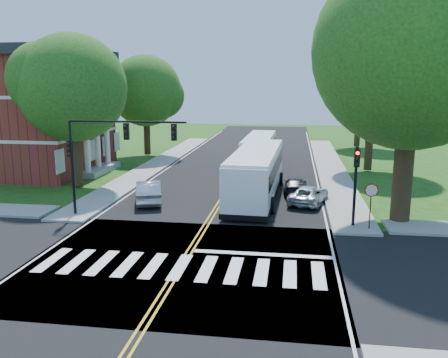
% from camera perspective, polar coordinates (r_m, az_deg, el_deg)
% --- Properties ---
extents(ground, '(140.00, 140.00, 0.00)m').
position_cam_1_polar(ground, '(21.73, -5.00, -10.03)').
color(ground, '#1A4912').
rests_on(ground, ground).
extents(road, '(14.00, 96.00, 0.01)m').
position_cam_1_polar(road, '(38.76, 1.12, -0.24)').
color(road, black).
rests_on(road, ground).
extents(cross_road, '(60.00, 12.00, 0.01)m').
position_cam_1_polar(cross_road, '(21.73, -5.00, -10.02)').
color(cross_road, black).
rests_on(cross_road, ground).
extents(center_line, '(0.36, 70.00, 0.01)m').
position_cam_1_polar(center_line, '(42.65, 1.80, 0.87)').
color(center_line, gold).
rests_on(center_line, road).
extents(edge_line_w, '(0.12, 70.00, 0.01)m').
position_cam_1_polar(edge_line_w, '(43.93, -7.05, 1.11)').
color(edge_line_w, silver).
rests_on(edge_line_w, road).
extents(edge_line_e, '(0.12, 70.00, 0.01)m').
position_cam_1_polar(edge_line_e, '(42.43, 10.96, 0.61)').
color(edge_line_e, silver).
rests_on(edge_line_e, road).
extents(crosswalk, '(12.60, 3.00, 0.01)m').
position_cam_1_polar(crosswalk, '(21.27, -5.32, -10.48)').
color(crosswalk, silver).
rests_on(crosswalk, road).
extents(stop_bar, '(6.60, 0.40, 0.01)m').
position_cam_1_polar(stop_bar, '(22.72, 4.68, -9.00)').
color(stop_bar, silver).
rests_on(stop_bar, road).
extents(sidewalk_nw, '(2.60, 40.00, 0.15)m').
position_cam_1_polar(sidewalk_nw, '(47.17, -7.85, 1.89)').
color(sidewalk_nw, gray).
rests_on(sidewalk_nw, ground).
extents(sidewalk_ne, '(2.60, 40.00, 0.15)m').
position_cam_1_polar(sidewalk_ne, '(45.46, 12.69, 1.35)').
color(sidewalk_ne, gray).
rests_on(sidewalk_ne, ground).
extents(tree_ne_big, '(10.80, 10.80, 14.91)m').
position_cam_1_polar(tree_ne_big, '(28.35, 21.73, 14.12)').
color(tree_ne_big, '#302013').
rests_on(tree_ne_big, ground).
extents(tree_west_near, '(8.00, 8.00, 11.40)m').
position_cam_1_polar(tree_west_near, '(37.35, -17.76, 10.39)').
color(tree_west_near, '#302013').
rests_on(tree_west_near, ground).
extents(tree_west_far, '(7.60, 7.60, 10.67)m').
position_cam_1_polar(tree_west_far, '(52.07, -9.42, 10.42)').
color(tree_west_far, '#302013').
rests_on(tree_west_far, ground).
extents(tree_east_mid, '(8.40, 8.40, 11.93)m').
position_cam_1_polar(tree_east_mid, '(44.13, 17.47, 10.96)').
color(tree_east_mid, '#302013').
rests_on(tree_east_mid, ground).
extents(tree_east_far, '(7.20, 7.20, 10.34)m').
position_cam_1_polar(tree_east_far, '(60.13, 16.01, 10.16)').
color(tree_east_far, '#302013').
rests_on(tree_east_far, ground).
extents(signal_nw, '(7.15, 0.46, 5.66)m').
position_cam_1_polar(signal_nw, '(28.37, -13.74, 3.98)').
color(signal_nw, black).
rests_on(signal_nw, ground).
extents(signal_ne, '(0.30, 0.46, 4.40)m').
position_cam_1_polar(signal_ne, '(26.77, 15.57, 0.36)').
color(signal_ne, black).
rests_on(signal_ne, ground).
extents(stop_sign, '(0.76, 0.08, 2.53)m').
position_cam_1_polar(stop_sign, '(26.63, 17.29, -1.85)').
color(stop_sign, black).
rests_on(stop_sign, ground).
extents(bus_lead, '(3.49, 13.06, 3.36)m').
position_cam_1_polar(bus_lead, '(32.99, 3.91, 0.77)').
color(bus_lead, white).
rests_on(bus_lead, road).
extents(bus_follow, '(2.95, 11.40, 2.93)m').
position_cam_1_polar(bus_follow, '(45.10, 4.24, 3.43)').
color(bus_follow, white).
rests_on(bus_follow, road).
extents(hatchback, '(2.92, 4.82, 1.50)m').
position_cam_1_polar(hatchback, '(32.17, -9.07, -1.50)').
color(hatchback, '#B1B4B9').
rests_on(hatchback, road).
extents(suv, '(3.06, 4.67, 1.19)m').
position_cam_1_polar(suv, '(32.05, 10.15, -1.87)').
color(suv, silver).
rests_on(suv, road).
extents(dark_sedan, '(1.73, 3.99, 1.14)m').
position_cam_1_polar(dark_sedan, '(34.80, 8.57, -0.78)').
color(dark_sedan, black).
rests_on(dark_sedan, road).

